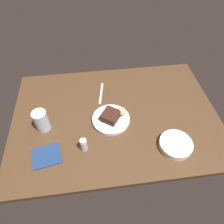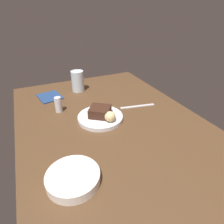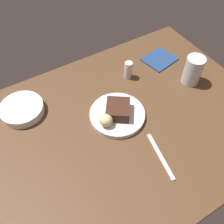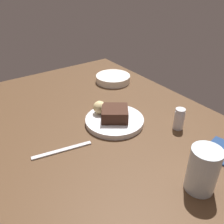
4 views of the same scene
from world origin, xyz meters
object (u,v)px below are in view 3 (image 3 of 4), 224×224
chocolate_cake_slice (118,109)px  butter_knife (160,156)px  salt_shaker (128,70)px  water_glass (193,70)px  bread_roll (106,120)px  folded_napkin (160,59)px  dessert_plate (117,115)px  side_bowl (22,109)px

chocolate_cake_slice → butter_knife: size_ratio=0.50×
salt_shaker → water_glass: 27.31cm
chocolate_cake_slice → bread_roll: size_ratio=1.91×
salt_shaker → water_glass: (21.75, -16.35, 2.39)cm
bread_roll → folded_napkin: bread_roll is taller
dessert_plate → side_bowl: 37.53cm
folded_napkin → water_glass: bearing=-82.2°
side_bowl → folded_napkin: (66.07, -2.79, -1.40)cm
salt_shaker → side_bowl: 47.12cm
side_bowl → folded_napkin: 66.15cm
chocolate_cake_slice → folded_napkin: 39.67cm
dessert_plate → chocolate_cake_slice: chocolate_cake_slice is taller
salt_shaker → water_glass: size_ratio=0.63×
chocolate_cake_slice → folded_napkin: size_ratio=0.66×
bread_roll → butter_knife: bearing=-64.1°
chocolate_cake_slice → side_bowl: 37.80cm
bread_roll → water_glass: 44.08cm
folded_napkin → salt_shaker: bearing=-174.4°
butter_knife → folded_napkin: (31.56, 41.20, 0.05)cm
side_bowl → butter_knife: (34.52, -43.99, -1.45)cm
side_bowl → butter_knife: 55.93cm
salt_shaker → side_bowl: (-46.83, 4.67, -2.23)cm
dessert_plate → salt_shaker: size_ratio=2.71×
bread_roll → butter_knife: (9.90, -20.42, -4.17)cm
bread_roll → side_bowl: size_ratio=0.29×
bread_roll → folded_napkin: 46.55cm
dessert_plate → chocolate_cake_slice: (0.21, -0.03, 3.18)cm
chocolate_cake_slice → salt_shaker: (15.66, 16.57, -0.23)cm
water_glass → side_bowl: (-68.58, 21.02, -4.62)cm
chocolate_cake_slice → salt_shaker: salt_shaker is taller
dessert_plate → bread_roll: 7.60cm
bread_roll → water_glass: (43.96, 2.55, 1.89)cm
bread_roll → salt_shaker: 29.17cm
salt_shaker → folded_napkin: bearing=5.6°
side_bowl → chocolate_cake_slice: bearing=-34.3°
chocolate_cake_slice → dessert_plate: bearing=170.7°
chocolate_cake_slice → folded_napkin: (34.90, 18.45, -3.86)cm
butter_knife → dessert_plate: bearing=-160.6°
dessert_plate → water_glass: bearing=0.3°
water_glass → folded_napkin: size_ratio=0.89×
bread_roll → dessert_plate: bearing=20.4°
side_bowl → salt_shaker: bearing=-5.7°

